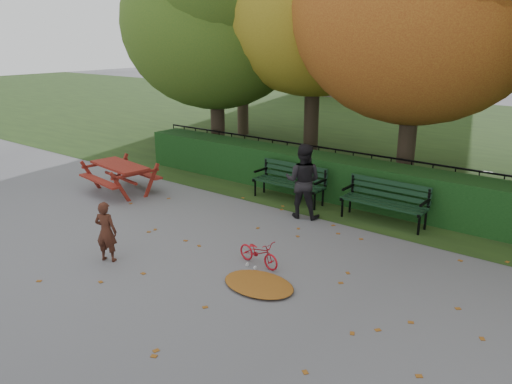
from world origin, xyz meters
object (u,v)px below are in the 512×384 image
Objects in this scene: picnic_table at (120,171)px; child at (106,232)px; bench_left at (291,179)px; bicycle at (259,253)px; tree_a at (218,9)px; adult at (303,181)px; bench_right at (386,199)px.

picnic_table is 1.74× the size of child.
bench_left is at bearing -120.77° from child.
bicycle is (5.27, -1.18, -0.34)m from picnic_table.
bench_left is at bearing -25.76° from tree_a.
picnic_table is 2.14× the size of bicycle.
adult reaches higher than child.
tree_a is at bearing 163.39° from bench_right.
bench_left is 2.40m from bench_right.
tree_a is 3.97× the size of picnic_table.
tree_a is at bearing 154.24° from bench_left.
child reaches higher than bicycle.
bicycle is at bearing -4.41° from picnic_table.
tree_a reaches higher than bicycle.
bench_right reaches higher than bicycle.
adult is (1.49, 3.96, 0.27)m from child.
child is (-0.64, -4.76, 0.02)m from bench_left.
tree_a is 5.62m from picnic_table.
bench_left is 1.11× the size of adult.
tree_a reaches higher than bench_right.
bench_right is 0.95× the size of picnic_table.
bench_left is 4.81m from child.
adult reaches higher than bench_left.
bench_right is 1.77m from adult.
tree_a reaches higher than child.
bench_left is 3.65m from bicycle.
child reaches higher than bench_left.
tree_a is 5.89m from bench_left.
bench_left is at bearing 31.69° from bicycle.
picnic_table is 5.41m from bicycle.
bicycle is at bearing -43.44° from tree_a.
child reaches higher than picnic_table.
picnic_table reaches higher than bicycle.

